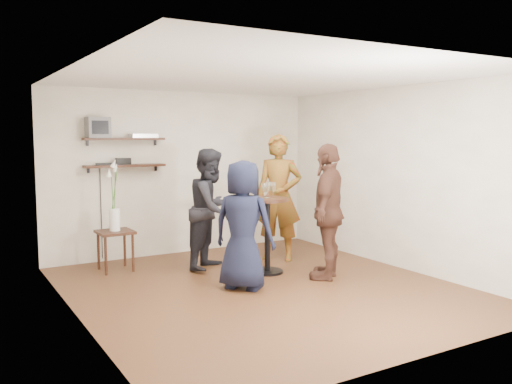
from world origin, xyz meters
TOP-DOWN VIEW (x-y plane):
  - room at (0.00, 0.00)m, footprint 4.58×5.08m
  - shelf_upper at (-1.00, 2.38)m, footprint 1.20×0.25m
  - shelf_lower at (-1.00, 2.38)m, footprint 1.20×0.25m
  - crt_monitor at (-1.39, 2.38)m, footprint 0.32×0.30m
  - dvd_deck at (-0.71, 2.38)m, footprint 0.40×0.24m
  - radio at (-1.03, 2.38)m, footprint 0.22×0.10m
  - power_strip at (-1.27, 2.42)m, footprint 0.30×0.05m
  - side_table at (-1.33, 1.84)m, footprint 0.48×0.48m
  - vase_lilies at (-1.33, 1.84)m, footprint 0.20×0.20m
  - drinks_table at (0.45, 0.65)m, footprint 0.57×0.57m
  - wine_glass_fl at (0.40, 0.62)m, footprint 0.06×0.06m
  - wine_glass_fr at (0.52, 0.61)m, footprint 0.07×0.07m
  - wine_glass_bl at (0.43, 0.72)m, footprint 0.07×0.07m
  - wine_glass_br at (0.47, 0.67)m, footprint 0.07×0.07m
  - person_plaid at (1.03, 1.26)m, footprint 0.83×0.82m
  - person_dark at (-0.09, 1.30)m, footprint 1.06×1.03m
  - person_navy at (-0.22, 0.13)m, footprint 0.88×0.93m
  - person_brown at (1.00, 0.01)m, footprint 1.09×1.02m

SIDE VIEW (x-z plane):
  - side_table at x=-1.33m, z-range 0.19..0.76m
  - drinks_table at x=0.45m, z-range 0.15..1.20m
  - person_navy at x=-0.22m, z-range 0.00..1.60m
  - person_dark at x=-0.09m, z-range 0.00..1.72m
  - vase_lilies at x=-1.33m, z-range 0.38..1.40m
  - person_brown at x=1.00m, z-range 0.00..1.80m
  - person_plaid at x=1.03m, z-range 0.00..1.93m
  - wine_glass_fl at x=0.40m, z-range 1.08..1.27m
  - wine_glass_bl at x=0.43m, z-range 1.09..1.28m
  - wine_glass_fr at x=0.52m, z-range 1.09..1.30m
  - wine_glass_br at x=0.47m, z-range 1.09..1.31m
  - room at x=0.00m, z-range -0.04..2.64m
  - shelf_lower at x=-1.00m, z-range 1.43..1.47m
  - power_strip at x=-1.27m, z-range 1.47..1.50m
  - radio at x=-1.03m, z-range 1.47..1.57m
  - shelf_upper at x=-1.00m, z-range 1.83..1.87m
  - dvd_deck at x=-0.71m, z-range 1.87..1.93m
  - crt_monitor at x=-1.39m, z-range 1.87..2.17m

